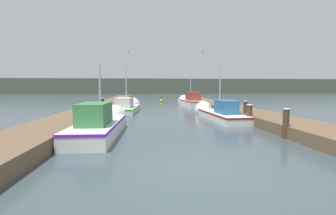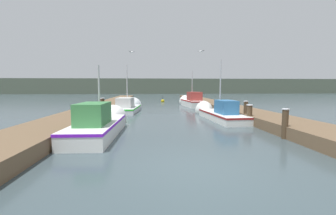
# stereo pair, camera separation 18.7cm
# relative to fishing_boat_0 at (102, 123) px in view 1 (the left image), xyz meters

# --- Properties ---
(ground_plane) EXTENTS (200.00, 200.00, 0.00)m
(ground_plane) POSITION_rel_fishing_boat_0_xyz_m (3.33, -4.75, -0.46)
(ground_plane) COLOR #38474C
(dock_left) EXTENTS (2.40, 40.00, 0.50)m
(dock_left) POSITION_rel_fishing_boat_0_xyz_m (-2.15, 11.25, -0.20)
(dock_left) COLOR brown
(dock_left) RESTS_ON ground_plane
(dock_right) EXTENTS (2.40, 40.00, 0.50)m
(dock_right) POSITION_rel_fishing_boat_0_xyz_m (8.81, 11.25, -0.20)
(dock_right) COLOR brown
(dock_right) RESTS_ON ground_plane
(distant_shore_ridge) EXTENTS (120.00, 16.00, 4.42)m
(distant_shore_ridge) POSITION_rel_fishing_boat_0_xyz_m (3.33, 62.87, 1.76)
(distant_shore_ridge) COLOR #4C5647
(distant_shore_ridge) RESTS_ON ground_plane
(fishing_boat_0) EXTENTS (1.75, 5.99, 3.47)m
(fishing_boat_0) POSITION_rel_fishing_boat_0_xyz_m (0.00, 0.00, 0.00)
(fishing_boat_0) COLOR silver
(fishing_boat_0) RESTS_ON ground_plane
(fishing_boat_1) EXTENTS (1.90, 6.35, 4.27)m
(fishing_boat_1) POSITION_rel_fishing_boat_0_xyz_m (6.64, 4.41, -0.10)
(fishing_boat_1) COLOR silver
(fishing_boat_1) RESTS_ON ground_plane
(fishing_boat_2) EXTENTS (2.17, 5.81, 4.57)m
(fishing_boat_2) POSITION_rel_fishing_boat_0_xyz_m (0.30, 9.31, -0.10)
(fishing_boat_2) COLOR silver
(fishing_boat_2) RESTS_ON ground_plane
(fishing_boat_3) EXTENTS (2.06, 5.50, 4.15)m
(fishing_boat_3) POSITION_rel_fishing_boat_0_xyz_m (6.62, 13.72, 0.06)
(fishing_boat_3) COLOR silver
(fishing_boat_3) RESTS_ON ground_plane
(mooring_piling_0) EXTENTS (0.31, 0.31, 1.38)m
(mooring_piling_0) POSITION_rel_fishing_boat_0_xyz_m (-0.88, 4.50, 0.24)
(mooring_piling_0) COLOR #473523
(mooring_piling_0) RESTS_ON ground_plane
(mooring_piling_1) EXTENTS (0.34, 0.34, 1.12)m
(mooring_piling_1) POSITION_rel_fishing_boat_0_xyz_m (7.65, 1.69, 0.11)
(mooring_piling_1) COLOR #473523
(mooring_piling_1) RESTS_ON ground_plane
(mooring_piling_2) EXTENTS (0.28, 0.28, 1.26)m
(mooring_piling_2) POSITION_rel_fishing_boat_0_xyz_m (7.84, 2.62, 0.18)
(mooring_piling_2) COLOR #473523
(mooring_piling_2) RESTS_ON ground_plane
(mooring_piling_3) EXTENTS (0.28, 0.28, 1.23)m
(mooring_piling_3) POSITION_rel_fishing_boat_0_xyz_m (7.61, -1.66, 0.16)
(mooring_piling_3) COLOR #473523
(mooring_piling_3) RESTS_ON ground_plane
(channel_buoy) EXTENTS (0.48, 0.48, 0.98)m
(channel_buoy) POSITION_rel_fishing_boat_0_xyz_m (3.86, 20.52, -0.32)
(channel_buoy) COLOR gold
(channel_buoy) RESTS_ON ground_plane
(seagull_lead) EXTENTS (0.43, 0.51, 0.12)m
(seagull_lead) POSITION_rel_fishing_boat_0_xyz_m (5.69, 5.30, 4.06)
(seagull_lead) COLOR white
(seagull_1) EXTENTS (0.48, 0.46, 0.12)m
(seagull_1) POSITION_rel_fishing_boat_0_xyz_m (0.83, 6.90, 4.20)
(seagull_1) COLOR white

